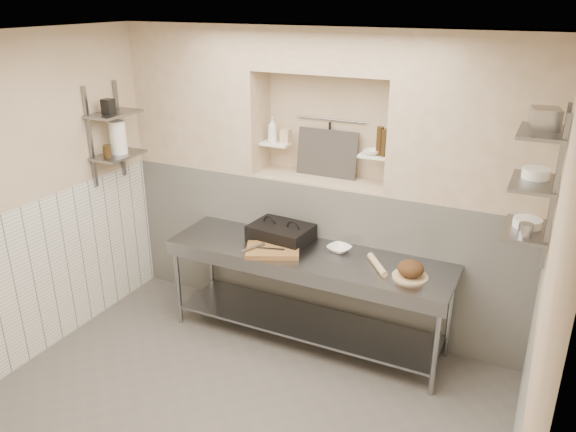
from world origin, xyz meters
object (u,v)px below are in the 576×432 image
Objects in this scene: cutting_board at (273,250)px; bowl_alcove at (371,152)px; prep_table at (307,279)px; bread_loaf at (411,268)px; rolling_pin at (377,265)px; bottle_soap at (272,130)px; jug_left at (118,137)px; mixing_bowl at (339,249)px; panini_press at (281,233)px.

bowl_alcove reaches higher than cutting_board.
cutting_board reaches higher than prep_table.
bread_loaf is at bearing -46.62° from bowl_alcove.
bottle_soap is at bearing 155.79° from rolling_pin.
jug_left is at bearing -176.70° from prep_table.
cutting_board is at bearing -151.84° from mixing_bowl.
bottle_soap is (-1.57, 0.62, 0.85)m from bread_loaf.
cutting_board is 1.86m from jug_left.
rolling_pin is at bearing -24.21° from bottle_soap.
rolling_pin is (0.98, -0.16, -0.05)m from panini_press.
prep_table is 8.31× the size of jug_left.
bread_loaf is (0.94, -0.05, 0.34)m from prep_table.
prep_table is 10.79× the size of bottle_soap.
mixing_bowl is at bearing 28.16° from cutting_board.
bottle_soap is (-0.35, 0.69, 0.91)m from cutting_board.
panini_press is at bearing 100.87° from cutting_board.
panini_press reaches higher than rolling_pin.
bowl_alcove is (-0.57, 0.60, 0.75)m from bread_loaf.
rolling_pin is (0.65, -0.00, 0.29)m from prep_table.
panini_press is 2.44× the size of bottle_soap.
panini_press is 1.25× the size of cutting_board.
bread_loaf reaches higher than mixing_bowl.
prep_table is 12.85× the size of mixing_bowl.
rolling_pin is at bearing 170.46° from bread_loaf.
cutting_board is 0.94m from rolling_pin.
jug_left is (-2.59, -0.11, 0.84)m from rolling_pin.
mixing_bowl is 0.65× the size of jug_left.
bottle_soap is at bearing 158.33° from bread_loaf.
rolling_pin is at bearing -63.32° from bowl_alcove.
prep_table is at bearing -42.28° from bottle_soap.
panini_press is 1.00m from bottle_soap.
jug_left reaches higher than mixing_bowl.
rolling_pin is at bearing -3.51° from panini_press.
bowl_alcove is at bearing 133.38° from bread_loaf.
cutting_board is 0.60m from mixing_bowl.
mixing_bowl is 1.36× the size of bowl_alcove.
bottle_soap is 1.01m from bowl_alcove.
bowl_alcove is (0.65, 0.67, 0.81)m from cutting_board.
mixing_bowl reaches higher than prep_table.
mixing_bowl is 0.91m from bowl_alcove.
bottle_soap is 1.62× the size of bowl_alcove.
panini_press reaches higher than prep_table.
bread_loaf is (1.28, -0.21, 0.01)m from panini_press.
cutting_board is at bearing -0.14° from jug_left.
panini_press is at bearing -54.64° from bottle_soap.
panini_press is (-0.34, 0.16, 0.33)m from prep_table.
rolling_pin is 1.02m from bowl_alcove.
cutting_board is 1.50× the size of jug_left.
prep_table is at bearing 176.99° from bread_loaf.
jug_left is at bearing 179.86° from cutting_board.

